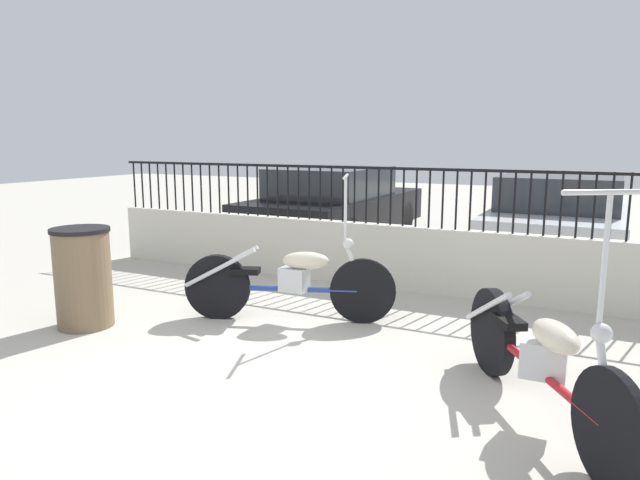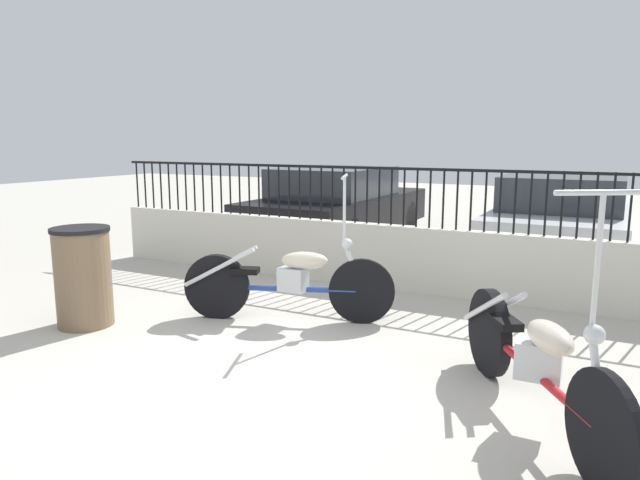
{
  "view_description": "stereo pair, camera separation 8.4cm",
  "coord_description": "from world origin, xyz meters",
  "px_view_note": "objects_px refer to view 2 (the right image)",
  "views": [
    {
      "loc": [
        2.49,
        -3.42,
        1.83
      ],
      "look_at": [
        -0.37,
        2.29,
        0.7
      ],
      "focal_mm": 32.0,
      "sensor_mm": 36.0,
      "label": 1
    },
    {
      "loc": [
        2.57,
        -3.38,
        1.83
      ],
      "look_at": [
        -0.37,
        2.29,
        0.7
      ],
      "focal_mm": 32.0,
      "sensor_mm": 36.0,
      "label": 2
    }
  ],
  "objects_px": {
    "trash_bin": "(83,277)",
    "car_black": "(338,204)",
    "motorcycle_red": "(528,354)",
    "motorcycle_blue": "(279,280)",
    "car_silver": "(563,218)"
  },
  "relations": [
    {
      "from": "motorcycle_red",
      "to": "car_silver",
      "type": "height_order",
      "value": "motorcycle_red"
    },
    {
      "from": "motorcycle_blue",
      "to": "car_silver",
      "type": "bearing_deg",
      "value": 41.66
    },
    {
      "from": "car_black",
      "to": "car_silver",
      "type": "distance_m",
      "value": 3.77
    },
    {
      "from": "trash_bin",
      "to": "car_black",
      "type": "height_order",
      "value": "car_black"
    },
    {
      "from": "trash_bin",
      "to": "car_black",
      "type": "relative_size",
      "value": 0.23
    },
    {
      "from": "motorcycle_red",
      "to": "car_black",
      "type": "xyz_separation_m",
      "value": [
        -3.99,
        5.38,
        0.25
      ]
    },
    {
      "from": "car_silver",
      "to": "motorcycle_blue",
      "type": "bearing_deg",
      "value": 152.94
    },
    {
      "from": "car_black",
      "to": "motorcycle_blue",
      "type": "bearing_deg",
      "value": -160.93
    },
    {
      "from": "car_silver",
      "to": "motorcycle_red",
      "type": "bearing_deg",
      "value": -176.86
    },
    {
      "from": "car_black",
      "to": "motorcycle_red",
      "type": "bearing_deg",
      "value": -142.7
    },
    {
      "from": "motorcycle_blue",
      "to": "motorcycle_red",
      "type": "height_order",
      "value": "motorcycle_red"
    },
    {
      "from": "trash_bin",
      "to": "motorcycle_red",
      "type": "bearing_deg",
      "value": 0.75
    },
    {
      "from": "motorcycle_red",
      "to": "car_black",
      "type": "relative_size",
      "value": 0.45
    },
    {
      "from": "motorcycle_blue",
      "to": "trash_bin",
      "type": "distance_m",
      "value": 1.93
    },
    {
      "from": "motorcycle_blue",
      "to": "car_black",
      "type": "relative_size",
      "value": 0.47
    }
  ]
}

